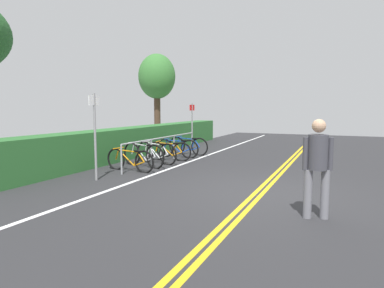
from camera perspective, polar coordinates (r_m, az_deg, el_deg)
ground_plane at (r=7.74m, az=11.17°, el=-8.11°), size 34.62×11.13×0.05m
centre_line_yellow_inner at (r=7.72m, az=11.76°, el=-7.96°), size 31.16×0.10×0.00m
centre_line_yellow_outer at (r=7.75m, az=10.60°, el=-7.87°), size 31.16×0.10×0.00m
bike_lane_stripe_white at (r=8.94m, az=-9.12°, el=-5.97°), size 31.16×0.12×0.00m
bike_rack at (r=11.73m, az=-4.81°, el=0.12°), size 4.91×0.05×0.86m
bicycle_0 at (r=10.20m, az=-10.31°, el=-2.65°), size 0.46×1.74×0.70m
bicycle_1 at (r=10.88m, az=-8.13°, el=-1.82°), size 0.62×1.79×0.79m
bicycle_2 at (r=11.45m, az=-5.98°, el=-1.48°), size 0.54×1.72×0.76m
bicycle_3 at (r=12.04m, az=-3.88°, el=-1.20°), size 0.47×1.63×0.71m
bicycle_4 at (r=12.77m, az=-2.52°, el=-0.73°), size 0.46×1.71×0.73m
bicycle_5 at (r=13.52m, az=-0.65°, el=-0.32°), size 0.46×1.73×0.74m
pedestrian at (r=6.05m, az=20.16°, el=-2.81°), size 0.32×0.47×1.67m
sign_post_near at (r=9.00m, az=-15.87°, el=2.53°), size 0.36×0.06×2.22m
sign_post_far at (r=14.55m, az=0.01°, el=3.65°), size 0.36×0.07×2.03m
hedge_backdrop at (r=13.91m, az=-8.27°, el=0.65°), size 13.86×0.94×1.10m
tree_mid at (r=19.33m, az=-5.86°, el=10.93°), size 2.04×2.04×4.79m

